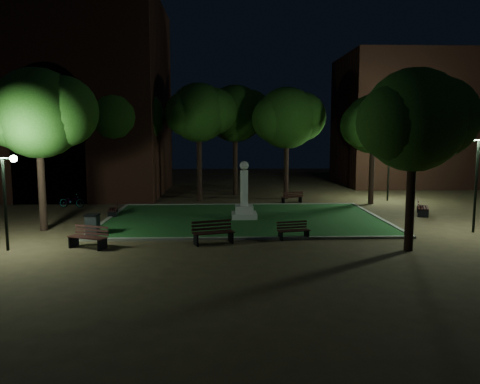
# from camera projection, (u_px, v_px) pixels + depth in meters

# --- Properties ---
(ground) EXTENTS (80.00, 80.00, 0.00)m
(ground) POSITION_uv_depth(u_px,v_px,m) (246.00, 226.00, 24.38)
(ground) COLOR #40311F
(lawn) EXTENTS (15.00, 10.00, 0.08)m
(lawn) POSITION_uv_depth(u_px,v_px,m) (244.00, 219.00, 26.36)
(lawn) COLOR #1C481C
(lawn) RESTS_ON ground
(lawn_kerb) EXTENTS (15.40, 10.40, 0.12)m
(lawn_kerb) POSITION_uv_depth(u_px,v_px,m) (244.00, 218.00, 26.35)
(lawn_kerb) COLOR slate
(lawn_kerb) RESTS_ON ground
(monument) EXTENTS (1.40, 1.40, 3.20)m
(monument) POSITION_uv_depth(u_px,v_px,m) (244.00, 203.00, 26.24)
(monument) COLOR #ADA69F
(monument) RESTS_ON lawn
(building_main) EXTENTS (20.00, 12.00, 15.00)m
(building_main) POSITION_uv_depth(u_px,v_px,m) (36.00, 100.00, 36.61)
(building_main) COLOR #452118
(building_main) RESTS_ON ground
(building_far) EXTENTS (16.00, 10.00, 12.00)m
(building_far) POSITION_uv_depth(u_px,v_px,m) (427.00, 121.00, 44.05)
(building_far) COLOR #452118
(building_far) RESTS_ON ground
(tree_west) EXTENTS (5.38, 4.39, 7.98)m
(tree_west) POSITION_uv_depth(u_px,v_px,m) (40.00, 113.00, 22.62)
(tree_west) COLOR black
(tree_west) RESTS_ON ground
(tree_north_wl) EXTENTS (5.06, 4.13, 8.33)m
(tree_north_wl) POSITION_uv_depth(u_px,v_px,m) (200.00, 113.00, 32.69)
(tree_north_wl) COLOR black
(tree_north_wl) RESTS_ON ground
(tree_north_er) EXTENTS (5.47, 4.47, 8.16)m
(tree_north_er) POSITION_uv_depth(u_px,v_px,m) (288.00, 118.00, 33.90)
(tree_north_er) COLOR black
(tree_north_er) RESTS_ON ground
(tree_ne) EXTENTS (4.91, 4.00, 7.44)m
(tree_ne) POSITION_uv_depth(u_px,v_px,m) (375.00, 124.00, 31.48)
(tree_ne) COLOR black
(tree_ne) RESTS_ON ground
(tree_se) EXTENTS (5.09, 4.15, 7.42)m
(tree_se) POSITION_uv_depth(u_px,v_px,m) (416.00, 120.00, 18.68)
(tree_se) COLOR black
(tree_se) RESTS_ON ground
(tree_nw) EXTENTS (6.01, 4.91, 8.37)m
(tree_nw) POSITION_uv_depth(u_px,v_px,m) (121.00, 118.00, 33.21)
(tree_nw) COLOR black
(tree_nw) RESTS_ON ground
(tree_far_north) EXTENTS (5.39, 4.40, 8.54)m
(tree_far_north) POSITION_uv_depth(u_px,v_px,m) (237.00, 114.00, 36.11)
(tree_far_north) COLOR black
(tree_far_north) RESTS_ON ground
(lamppost_sw) EXTENTS (1.18, 0.28, 3.94)m
(lamppost_sw) POSITION_uv_depth(u_px,v_px,m) (4.00, 183.00, 19.00)
(lamppost_sw) COLOR black
(lamppost_sw) RESTS_ON ground
(lamppost_se) EXTENTS (1.18, 0.28, 4.61)m
(lamppost_se) POSITION_uv_depth(u_px,v_px,m) (477.00, 167.00, 22.49)
(lamppost_se) COLOR black
(lamppost_se) RESTS_ON ground
(lamppost_nw) EXTENTS (1.18, 0.28, 4.11)m
(lamppost_nw) POSITION_uv_depth(u_px,v_px,m) (78.00, 159.00, 34.61)
(lamppost_nw) COLOR black
(lamppost_nw) RESTS_ON ground
(lamppost_ne) EXTENTS (1.18, 0.28, 3.95)m
(lamppost_ne) POSITION_uv_depth(u_px,v_px,m) (389.00, 162.00, 33.33)
(lamppost_ne) COLOR black
(lamppost_ne) RESTS_ON ground
(bench_near_left) EXTENTS (1.92, 1.16, 1.00)m
(bench_near_left) POSITION_uv_depth(u_px,v_px,m) (213.00, 233.00, 20.51)
(bench_near_left) COLOR black
(bench_near_left) RESTS_ON ground
(bench_near_right) EXTENTS (1.54, 0.82, 0.80)m
(bench_near_right) POSITION_uv_depth(u_px,v_px,m) (293.00, 231.00, 21.40)
(bench_near_right) COLOR black
(bench_near_right) RESTS_ON ground
(bench_west_near) EXTENTS (1.79, 1.21, 0.93)m
(bench_west_near) POSITION_uv_depth(u_px,v_px,m) (89.00, 238.00, 19.73)
(bench_west_near) COLOR black
(bench_west_near) RESTS_ON ground
(bench_left_side) EXTENTS (0.77, 1.54, 0.81)m
(bench_left_side) POSITION_uv_depth(u_px,v_px,m) (114.00, 210.00, 27.26)
(bench_left_side) COLOR black
(bench_left_side) RESTS_ON ground
(bench_right_side) EXTENTS (1.20, 1.85, 0.96)m
(bench_right_side) POSITION_uv_depth(u_px,v_px,m) (422.00, 208.00, 27.59)
(bench_right_side) COLOR black
(bench_right_side) RESTS_ON ground
(bench_far_side) EXTENTS (1.54, 0.83, 0.80)m
(bench_far_side) POSITION_uv_depth(u_px,v_px,m) (292.00, 197.00, 32.57)
(bench_far_side) COLOR black
(bench_far_side) RESTS_ON ground
(trash_bin) EXTENTS (0.66, 0.66, 1.05)m
(trash_bin) POSITION_uv_depth(u_px,v_px,m) (93.00, 225.00, 21.97)
(trash_bin) COLOR black
(trash_bin) RESTS_ON ground
(bicycle) EXTENTS (1.81, 0.90, 0.91)m
(bicycle) POSITION_uv_depth(u_px,v_px,m) (72.00, 201.00, 30.52)
(bicycle) COLOR black
(bicycle) RESTS_ON ground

